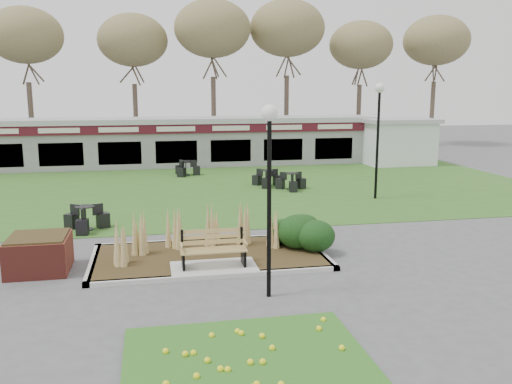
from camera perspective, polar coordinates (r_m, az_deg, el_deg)
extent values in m
plane|color=#515154|center=(14.03, -4.39, -8.48)|extent=(100.00, 100.00, 0.00)
cube|color=#34611E|center=(25.62, -7.57, 0.35)|extent=(34.00, 16.00, 0.02)
cube|color=#24631C|center=(9.83, -1.06, -17.04)|extent=(4.20, 3.00, 0.08)
cube|color=#352815|center=(15.15, -4.93, -6.79)|extent=(6.22, 3.22, 0.12)
cube|color=#B7B7B2|center=(13.63, -4.18, -8.81)|extent=(6.40, 0.18, 0.12)
cube|color=#B7B7B2|center=(16.68, -5.54, -5.13)|extent=(6.40, 0.18, 0.12)
cube|color=#B7B7B2|center=(15.16, -16.80, -7.21)|extent=(0.18, 3.40, 0.12)
cube|color=#B7B7B2|center=(15.76, 6.44, -6.11)|extent=(0.18, 3.40, 0.12)
cube|color=#B7B7B2|center=(14.15, -4.46, -8.04)|extent=(2.20, 1.20, 0.13)
cone|color=#A58C52|center=(15.28, -12.26, -4.36)|extent=(0.36, 0.36, 1.15)
cone|color=#A58C52|center=(15.67, -8.57, -3.84)|extent=(0.36, 0.36, 1.15)
cone|color=#A58C52|center=(15.95, -4.65, -3.50)|extent=(0.36, 0.36, 1.15)
cone|color=#A58C52|center=(15.88, -1.33, -3.53)|extent=(0.36, 0.36, 1.15)
cone|color=#A58C52|center=(15.65, 1.81, -3.75)|extent=(0.36, 0.36, 1.15)
cone|color=#A58C52|center=(14.53, -14.29, -5.24)|extent=(0.36, 0.36, 1.15)
ellipsoid|color=black|center=(15.66, 4.48, -4.18)|extent=(1.21, 1.10, 0.99)
ellipsoid|color=black|center=(15.41, 6.31, -4.62)|extent=(1.10, 1.00, 0.90)
ellipsoid|color=black|center=(16.22, 5.02, -3.87)|extent=(1.06, 0.96, 0.86)
ellipsoid|color=black|center=(16.08, 2.96, -4.16)|extent=(0.92, 0.84, 0.76)
cube|color=#A28649|center=(14.00, -4.49, -6.12)|extent=(1.70, 0.57, 0.04)
cube|color=#A28649|center=(14.22, -4.66, -4.68)|extent=(1.70, 0.13, 0.44)
cube|color=black|center=(14.00, -7.68, -7.13)|extent=(0.06, 0.55, 0.42)
cube|color=black|center=(14.17, -1.32, -6.81)|extent=(0.06, 0.55, 0.42)
cube|color=black|center=(14.15, -7.80, -4.95)|extent=(0.06, 0.06, 0.50)
cube|color=black|center=(14.32, -1.54, -4.66)|extent=(0.06, 0.06, 0.50)
cube|color=#A28649|center=(13.87, -7.88, -5.59)|extent=(0.05, 0.50, 0.04)
cube|color=#A28649|center=(14.04, -1.16, -5.27)|extent=(0.05, 0.50, 0.04)
cube|color=maroon|center=(15.05, -21.87, -6.12)|extent=(1.50, 1.50, 0.90)
cube|color=#352815|center=(14.92, -21.99, -4.39)|extent=(1.40, 1.40, 0.06)
cube|color=gray|center=(33.36, -8.51, 4.99)|extent=(24.00, 3.00, 2.60)
cube|color=#4D101C|center=(31.73, -8.43, 6.60)|extent=(24.00, 0.18, 0.55)
cube|color=#B7B7BB|center=(33.25, -8.59, 7.48)|extent=(24.60, 3.40, 0.30)
cube|color=silver|center=(31.62, -8.42, 6.59)|extent=(22.00, 0.02, 0.28)
cube|color=black|center=(31.95, -8.37, 4.20)|extent=(22.00, 0.10, 1.30)
cube|color=white|center=(34.74, 14.58, 4.99)|extent=(4.00, 3.00, 2.60)
cube|color=#B7B7BB|center=(34.64, 14.69, 7.30)|extent=(4.40, 3.40, 0.25)
cylinder|color=#47382B|center=(41.88, -21.60, 7.30)|extent=(0.36, 0.36, 5.17)
ellipsoid|color=olive|center=(42.00, -22.17, 15.21)|extent=(5.24, 5.24, 3.93)
cylinder|color=#47382B|center=(41.24, -13.31, 7.72)|extent=(0.36, 0.36, 5.17)
ellipsoid|color=olive|center=(41.36, -13.67, 15.77)|extent=(5.24, 5.24, 3.93)
cylinder|color=#47382B|center=(41.45, -4.92, 7.98)|extent=(0.36, 0.36, 5.17)
ellipsoid|color=olive|center=(41.57, -5.05, 16.00)|extent=(5.24, 5.24, 3.93)
cylinder|color=#47382B|center=(42.53, 3.22, 8.08)|extent=(0.36, 0.36, 5.17)
ellipsoid|color=olive|center=(42.64, 3.31, 15.89)|extent=(5.24, 5.24, 3.93)
cylinder|color=#47382B|center=(44.39, 10.82, 8.02)|extent=(0.36, 0.36, 5.17)
ellipsoid|color=olive|center=(44.50, 11.10, 15.50)|extent=(5.24, 5.24, 3.93)
cylinder|color=#47382B|center=(46.95, 17.70, 7.85)|extent=(0.36, 0.36, 5.17)
ellipsoid|color=olive|center=(47.06, 18.12, 14.92)|extent=(5.24, 5.24, 3.93)
cylinder|color=black|center=(11.92, 1.39, -2.02)|extent=(0.10, 0.10, 3.97)
sphere|color=white|center=(11.63, 1.44, 8.32)|extent=(0.36, 0.36, 0.36)
cylinder|color=black|center=(23.34, 12.65, 4.69)|extent=(0.11, 0.11, 4.48)
sphere|color=white|center=(23.22, 12.90, 10.64)|extent=(0.40, 0.40, 0.40)
cylinder|color=black|center=(18.86, -17.44, -3.78)|extent=(0.47, 0.47, 0.03)
cylinder|color=black|center=(18.77, -17.50, -2.65)|extent=(0.05, 0.05, 0.78)
cylinder|color=black|center=(18.68, -17.57, -1.47)|extent=(0.65, 0.65, 0.03)
cube|color=black|center=(19.00, -15.80, -2.87)|extent=(0.49, 0.49, 0.50)
cube|color=black|center=(19.19, -18.83, -2.91)|extent=(0.51, 0.51, 0.50)
cube|color=black|center=(18.24, -17.81, -3.55)|extent=(0.39, 0.39, 0.50)
cylinder|color=black|center=(26.01, 1.13, 0.66)|extent=(0.46, 0.46, 0.03)
cylinder|color=black|center=(25.95, 1.13, 1.47)|extent=(0.05, 0.05, 0.75)
cylinder|color=black|center=(25.89, 1.14, 2.31)|extent=(0.63, 0.63, 0.03)
cube|color=black|center=(26.22, 2.27, 1.23)|extent=(0.43, 0.43, 0.48)
cube|color=black|center=(26.30, 0.10, 1.27)|extent=(0.50, 0.50, 0.48)
cube|color=black|center=(25.41, 1.03, 0.93)|extent=(0.44, 0.44, 0.48)
cylinder|color=black|center=(25.16, 3.75, 0.29)|extent=(0.45, 0.45, 0.03)
cylinder|color=black|center=(25.09, 3.76, 1.11)|extent=(0.05, 0.05, 0.74)
cylinder|color=black|center=(25.03, 3.77, 1.97)|extent=(0.62, 0.62, 0.03)
cube|color=black|center=(25.47, 4.76, 0.91)|extent=(0.46, 0.46, 0.47)
cube|color=black|center=(25.33, 2.57, 0.88)|extent=(0.49, 0.49, 0.47)
cube|color=black|center=(24.57, 3.94, 0.55)|extent=(0.39, 0.39, 0.47)
cylinder|color=black|center=(29.51, -7.38, 1.79)|extent=(0.46, 0.46, 0.03)
cylinder|color=black|center=(29.45, -7.39, 2.51)|extent=(0.05, 0.05, 0.75)
cylinder|color=black|center=(29.40, -7.41, 3.25)|extent=(0.63, 0.63, 0.03)
cube|color=black|center=(29.53, -6.27, 2.26)|extent=(0.36, 0.36, 0.48)
cube|color=black|center=(29.95, -8.02, 2.34)|extent=(0.49, 0.49, 0.48)
cube|color=black|center=(28.96, -7.87, 2.06)|extent=(0.48, 0.48, 0.48)
cylinder|color=black|center=(34.22, 12.57, 4.66)|extent=(0.06, 0.06, 2.20)
imported|color=#334AB3|center=(34.16, 12.61, 5.66)|extent=(2.62, 2.65, 1.95)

